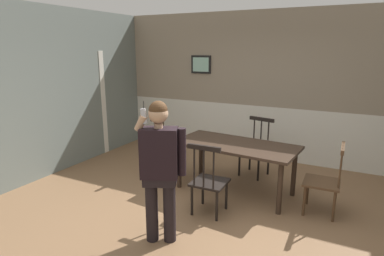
{
  "coord_description": "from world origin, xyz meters",
  "views": [
    {
      "loc": [
        1.54,
        -3.46,
        2.16
      ],
      "look_at": [
        -0.16,
        -0.16,
        1.24
      ],
      "focal_mm": 30.52,
      "sensor_mm": 36.0,
      "label": 1
    }
  ],
  "objects_px": {
    "dining_table": "(235,150)",
    "chair_opposite_corner": "(325,181)",
    "person_figure": "(160,164)",
    "chair_by_doorway": "(209,181)",
    "chair_near_window": "(167,148)",
    "chair_at_table_head": "(256,149)"
  },
  "relations": [
    {
      "from": "chair_by_doorway",
      "to": "chair_opposite_corner",
      "type": "xyz_separation_m",
      "value": [
        1.36,
        0.71,
        -0.0
      ]
    },
    {
      "from": "chair_near_window",
      "to": "person_figure",
      "type": "height_order",
      "value": "person_figure"
    },
    {
      "from": "chair_near_window",
      "to": "chair_opposite_corner",
      "type": "height_order",
      "value": "chair_near_window"
    },
    {
      "from": "person_figure",
      "to": "chair_at_table_head",
      "type": "bearing_deg",
      "value": -122.71
    },
    {
      "from": "chair_near_window",
      "to": "person_figure",
      "type": "relative_size",
      "value": 0.64
    },
    {
      "from": "chair_at_table_head",
      "to": "person_figure",
      "type": "bearing_deg",
      "value": 93.55
    },
    {
      "from": "dining_table",
      "to": "person_figure",
      "type": "height_order",
      "value": "person_figure"
    },
    {
      "from": "person_figure",
      "to": "chair_by_doorway",
      "type": "bearing_deg",
      "value": -129.03
    },
    {
      "from": "dining_table",
      "to": "chair_opposite_corner",
      "type": "bearing_deg",
      "value": -5.03
    },
    {
      "from": "dining_table",
      "to": "person_figure",
      "type": "relative_size",
      "value": 1.16
    },
    {
      "from": "dining_table",
      "to": "person_figure",
      "type": "bearing_deg",
      "value": -99.91
    },
    {
      "from": "chair_near_window",
      "to": "person_figure",
      "type": "bearing_deg",
      "value": 33.47
    },
    {
      "from": "dining_table",
      "to": "chair_opposite_corner",
      "type": "distance_m",
      "value": 1.31
    },
    {
      "from": "chair_opposite_corner",
      "to": "person_figure",
      "type": "xyz_separation_m",
      "value": [
        -1.57,
        -1.52,
        0.46
      ]
    },
    {
      "from": "dining_table",
      "to": "chair_at_table_head",
      "type": "height_order",
      "value": "chair_at_table_head"
    },
    {
      "from": "dining_table",
      "to": "chair_by_doorway",
      "type": "distance_m",
      "value": 0.85
    },
    {
      "from": "dining_table",
      "to": "chair_near_window",
      "type": "xyz_separation_m",
      "value": [
        -1.29,
        0.12,
        -0.19
      ]
    },
    {
      "from": "chair_by_doorway",
      "to": "chair_opposite_corner",
      "type": "height_order",
      "value": "chair_by_doorway"
    },
    {
      "from": "chair_near_window",
      "to": "chair_at_table_head",
      "type": "relative_size",
      "value": 1.04
    },
    {
      "from": "chair_by_doorway",
      "to": "chair_at_table_head",
      "type": "xyz_separation_m",
      "value": [
        0.15,
        1.64,
        0.0
      ]
    },
    {
      "from": "dining_table",
      "to": "person_figure",
      "type": "distance_m",
      "value": 1.68
    },
    {
      "from": "chair_by_doorway",
      "to": "chair_near_window",
      "type": "bearing_deg",
      "value": 141.15
    }
  ]
}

